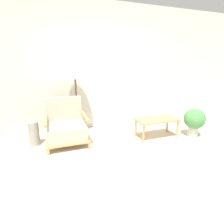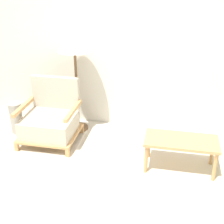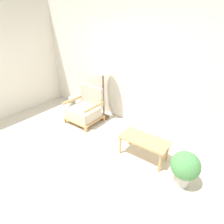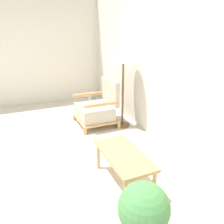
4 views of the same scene
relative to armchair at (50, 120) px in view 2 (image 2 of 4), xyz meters
The scene contains 6 objects.
ground_plane 1.66m from the armchair, 57.08° to the right, with size 14.00×14.00×0.00m, color beige.
wall_back 1.54m from the armchair, 38.49° to the left, with size 8.00×0.06×2.70m.
armchair is the anchor object (origin of this frame).
floor_lamp 1.04m from the armchair, 55.85° to the left, with size 0.46×0.46×1.43m.
coffee_table 1.77m from the armchair, 10.50° to the right, with size 0.85×0.41×0.39m.
vase 0.59m from the armchair, 168.88° to the left, with size 0.18×0.18×0.45m, color #9E998E.
Camera 2 is at (0.68, -2.15, 2.24)m, focal length 50.00 mm.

